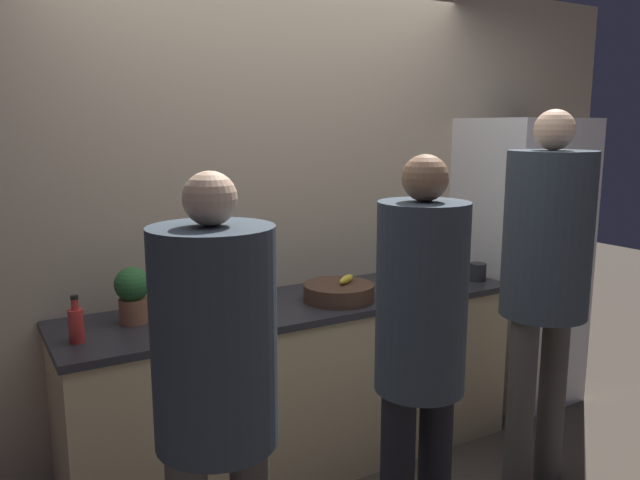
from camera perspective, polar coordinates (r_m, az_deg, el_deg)
The scene contains 12 objects.
wall_back at distance 3.41m, azimuth -4.68°, elevation 2.50°, with size 5.20×0.06×2.60m.
counter at distance 3.36m, azimuth -1.99°, elevation -12.80°, with size 2.39×0.68×0.89m.
refrigerator at distance 4.20m, azimuth 17.74°, elevation -1.93°, with size 0.68×0.63×1.81m.
person_left at distance 2.00m, azimuth -9.51°, elevation -12.37°, with size 0.38×0.38×1.64m.
person_center at distance 2.35m, azimuth 9.15°, elevation -9.19°, with size 0.33×0.33×1.67m.
person_right at distance 3.10m, azimuth 19.93°, elevation -1.99°, with size 0.40×0.40×1.84m.
fruit_bowl at distance 3.20m, azimuth 1.74°, elevation -4.78°, with size 0.36×0.36×0.13m.
utensil_crock at distance 3.06m, azimuth -11.73°, elevation -5.02°, with size 0.11×0.11×0.29m.
bottle_dark at distance 3.86m, azimuth 9.10°, elevation -1.53°, with size 0.07×0.07×0.23m.
bottle_red at distance 2.77m, azimuth -21.39°, elevation -7.17°, with size 0.06×0.06×0.20m.
cup_black at distance 3.71m, azimuth 14.23°, elevation -2.84°, with size 0.10×0.10×0.10m.
potted_plant at distance 2.94m, azimuth -16.78°, elevation -4.63°, with size 0.16×0.16×0.26m.
Camera 1 is at (-1.46, -2.34, 1.77)m, focal length 35.00 mm.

